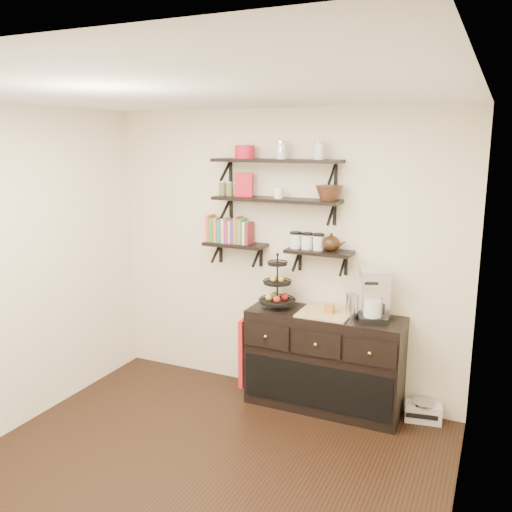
{
  "coord_description": "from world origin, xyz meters",
  "views": [
    {
      "loc": [
        1.88,
        -2.93,
        2.41
      ],
      "look_at": [
        0.01,
        1.15,
        1.45
      ],
      "focal_mm": 38.0,
      "sensor_mm": 36.0,
      "label": 1
    }
  ],
  "objects_px": {
    "radio": "(423,411)",
    "sideboard": "(324,361)",
    "fruit_stand": "(278,290)",
    "coffee_maker": "(375,296)"
  },
  "relations": [
    {
      "from": "sideboard",
      "to": "fruit_stand",
      "type": "distance_m",
      "value": 0.77
    },
    {
      "from": "sideboard",
      "to": "fruit_stand",
      "type": "relative_size",
      "value": 2.86
    },
    {
      "from": "fruit_stand",
      "to": "coffee_maker",
      "type": "bearing_deg",
      "value": 1.74
    },
    {
      "from": "fruit_stand",
      "to": "radio",
      "type": "height_order",
      "value": "fruit_stand"
    },
    {
      "from": "sideboard",
      "to": "coffee_maker",
      "type": "xyz_separation_m",
      "value": [
        0.42,
        0.03,
        0.66
      ]
    },
    {
      "from": "fruit_stand",
      "to": "radio",
      "type": "xyz_separation_m",
      "value": [
        1.34,
        0.11,
        -0.98
      ]
    },
    {
      "from": "coffee_maker",
      "to": "sideboard",
      "type": "bearing_deg",
      "value": 165.25
    },
    {
      "from": "sideboard",
      "to": "fruit_stand",
      "type": "bearing_deg",
      "value": 179.57
    },
    {
      "from": "radio",
      "to": "sideboard",
      "type": "bearing_deg",
      "value": 178.04
    },
    {
      "from": "sideboard",
      "to": "fruit_stand",
      "type": "height_order",
      "value": "fruit_stand"
    }
  ]
}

